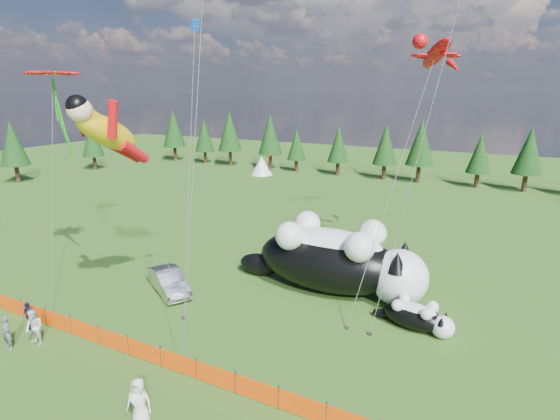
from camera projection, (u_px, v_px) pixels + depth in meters
name	position (u px, v px, depth m)	size (l,w,h in m)	color
ground	(186.00, 331.00, 22.91)	(160.00, 160.00, 0.00)	#12370A
safety_fence	(144.00, 351.00, 20.21)	(22.06, 0.06, 1.10)	#262626
tree_line	(392.00, 151.00, 60.49)	(90.00, 4.00, 8.00)	black
festival_tents	(473.00, 184.00, 52.06)	(50.00, 3.20, 2.80)	white
cat_large	(337.00, 259.00, 26.93)	(12.50, 4.47, 4.52)	black
cat_small	(417.00, 316.00, 22.88)	(4.38, 2.09, 1.59)	black
car	(169.00, 281.00, 27.11)	(1.53, 4.38, 1.44)	silver
spectator_a	(7.00, 333.00, 21.08)	(0.63, 0.41, 1.73)	#57585C
spectator_b	(34.00, 328.00, 21.39)	(0.91, 0.54, 1.88)	silver
spectator_c	(29.00, 316.00, 22.90)	(0.90, 0.46, 1.53)	#16183E
spectator_e	(139.00, 402.00, 16.24)	(0.96, 0.62, 1.96)	silver
superhero_kite	(108.00, 132.00, 21.65)	(4.45, 5.98, 12.53)	#E0B40B
gecko_kite	(436.00, 54.00, 27.06)	(5.24, 13.39, 17.49)	red
flower_kite	(52.00, 76.00, 25.52)	(4.09, 5.44, 13.78)	red
diamond_kite_a	(194.00, 41.00, 26.35)	(3.44, 6.74, 17.30)	blue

